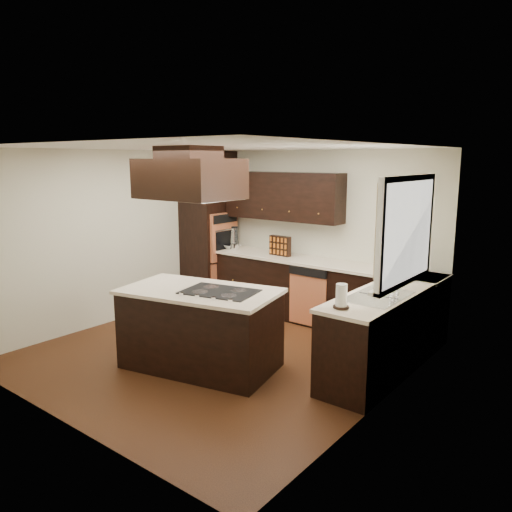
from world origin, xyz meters
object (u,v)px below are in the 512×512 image
object	(u,v)px
range_hood	(189,179)
spice_rack	(280,246)
island	(201,330)
oven_column	(209,238)

from	to	relation	value
range_hood	spice_rack	size ratio (longest dim) A/B	2.92
island	spice_rack	world-z (taller)	spice_rack
oven_column	island	size ratio (longest dim) A/B	1.25
range_hood	spice_rack	distance (m)	2.62
island	oven_column	bearing A→B (deg)	118.78
range_hood	spice_rack	bearing A→B (deg)	101.27
oven_column	spice_rack	size ratio (longest dim) A/B	5.89
island	range_hood	world-z (taller)	range_hood
range_hood	spice_rack	world-z (taller)	range_hood
oven_column	range_hood	xyz separation A→B (m)	(1.88, -2.25, 1.10)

